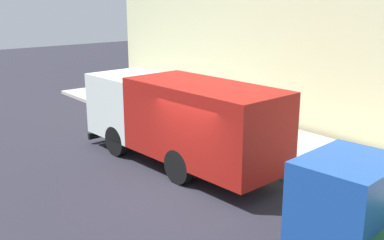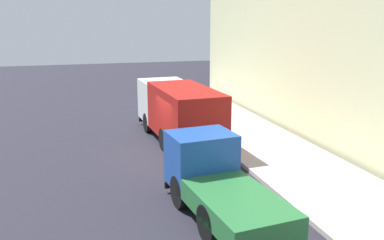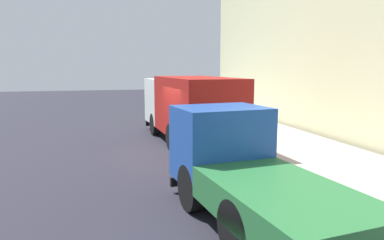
{
  "view_description": "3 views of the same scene",
  "coord_description": "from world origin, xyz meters",
  "px_view_note": "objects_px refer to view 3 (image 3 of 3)",
  "views": [
    {
      "loc": [
        -7.28,
        -9.68,
        5.42
      ],
      "look_at": [
        1.59,
        1.33,
        1.57
      ],
      "focal_mm": 42.85,
      "sensor_mm": 36.0,
      "label": 1
    },
    {
      "loc": [
        -3.47,
        -17.38,
        5.97
      ],
      "look_at": [
        1.74,
        0.51,
        1.35
      ],
      "focal_mm": 38.3,
      "sensor_mm": 36.0,
      "label": 2
    },
    {
      "loc": [
        -2.38,
        -12.93,
        3.25
      ],
      "look_at": [
        1.14,
        0.24,
        1.21
      ],
      "focal_mm": 32.88,
      "sensor_mm": 36.0,
      "label": 3
    }
  ],
  "objects_px": {
    "traffic_cone_orange": "(221,121)",
    "small_flatbed_truck": "(243,169)",
    "large_utility_truck": "(188,105)",
    "pedestrian_walking": "(216,110)"
  },
  "relations": [
    {
      "from": "large_utility_truck",
      "to": "traffic_cone_orange",
      "type": "xyz_separation_m",
      "value": [
        2.47,
        2.62,
        -1.17
      ]
    },
    {
      "from": "large_utility_truck",
      "to": "pedestrian_walking",
      "type": "height_order",
      "value": "large_utility_truck"
    },
    {
      "from": "large_utility_truck",
      "to": "small_flatbed_truck",
      "type": "xyz_separation_m",
      "value": [
        -0.79,
        -7.94,
        -0.52
      ]
    },
    {
      "from": "traffic_cone_orange",
      "to": "large_utility_truck",
      "type": "bearing_deg",
      "value": -133.3
    },
    {
      "from": "traffic_cone_orange",
      "to": "small_flatbed_truck",
      "type": "bearing_deg",
      "value": -107.15
    },
    {
      "from": "large_utility_truck",
      "to": "pedestrian_walking",
      "type": "distance_m",
      "value": 3.42
    },
    {
      "from": "small_flatbed_truck",
      "to": "pedestrian_walking",
      "type": "xyz_separation_m",
      "value": [
        2.97,
        10.51,
        -0.03
      ]
    },
    {
      "from": "large_utility_truck",
      "to": "pedestrian_walking",
      "type": "relative_size",
      "value": 4.63
    },
    {
      "from": "pedestrian_walking",
      "to": "traffic_cone_orange",
      "type": "xyz_separation_m",
      "value": [
        0.28,
        0.05,
        -0.61
      ]
    },
    {
      "from": "small_flatbed_truck",
      "to": "pedestrian_walking",
      "type": "distance_m",
      "value": 10.92
    }
  ]
}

